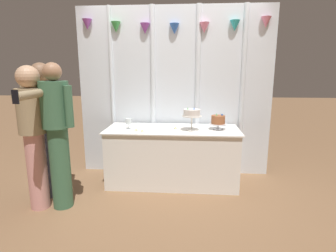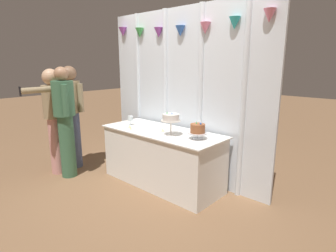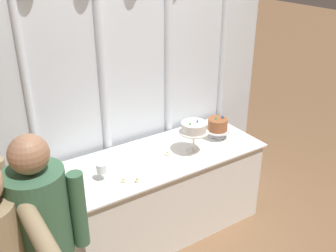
# 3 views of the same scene
# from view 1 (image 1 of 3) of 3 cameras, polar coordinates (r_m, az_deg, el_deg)

# --- Properties ---
(ground_plane) EXTENTS (24.00, 24.00, 0.00)m
(ground_plane) POSITION_cam_1_polar(r_m,az_deg,el_deg) (3.82, 0.81, -12.38)
(ground_plane) COLOR #846042
(draped_curtain) EXTENTS (2.83, 0.15, 2.45)m
(draped_curtain) POSITION_cam_1_polar(r_m,az_deg,el_deg) (4.02, 1.56, 7.67)
(draped_curtain) COLOR silver
(draped_curtain) RESTS_ON ground_plane
(cake_table) EXTENTS (1.79, 0.73, 0.78)m
(cake_table) POSITION_cam_1_polar(r_m,az_deg,el_deg) (3.77, 0.92, -6.34)
(cake_table) COLOR white
(cake_table) RESTS_ON ground_plane
(cake_display_nearleft) EXTENTS (0.25, 0.25, 0.31)m
(cake_display_nearleft) POSITION_cam_1_polar(r_m,az_deg,el_deg) (3.52, 5.05, 2.57)
(cake_display_nearleft) COLOR silver
(cake_display_nearleft) RESTS_ON cake_table
(cake_display_nearright) EXTENTS (0.24, 0.24, 0.22)m
(cake_display_nearright) POSITION_cam_1_polar(r_m,az_deg,el_deg) (3.66, 10.51, 1.12)
(cake_display_nearright) COLOR silver
(cake_display_nearright) RESTS_ON cake_table
(wine_glass) EXTENTS (0.08, 0.08, 0.14)m
(wine_glass) POSITION_cam_1_polar(r_m,az_deg,el_deg) (3.66, -8.33, 0.94)
(wine_glass) COLOR silver
(wine_glass) RESTS_ON cake_table
(tealight_far_left) EXTENTS (0.04, 0.04, 0.03)m
(tealight_far_left) POSITION_cam_1_polar(r_m,az_deg,el_deg) (3.54, -6.76, -0.92)
(tealight_far_left) COLOR beige
(tealight_far_left) RESTS_ON cake_table
(tealight_near_left) EXTENTS (0.04, 0.04, 0.03)m
(tealight_near_left) POSITION_cam_1_polar(r_m,az_deg,el_deg) (3.48, -5.48, -1.14)
(tealight_near_left) COLOR beige
(tealight_near_left) RESTS_ON cake_table
(tealight_near_right) EXTENTS (0.05, 0.05, 0.03)m
(tealight_near_right) POSITION_cam_1_polar(r_m,az_deg,el_deg) (3.64, 1.59, -0.50)
(tealight_near_right) COLOR beige
(tealight_near_right) RESTS_ON cake_table
(guest_man_dark_suit) EXTENTS (0.44, 0.38, 1.65)m
(guest_man_dark_suit) POSITION_cam_1_polar(r_m,az_deg,el_deg) (3.59, -24.46, 0.43)
(guest_man_dark_suit) COLOR #4C5675
(guest_man_dark_suit) RESTS_ON ground_plane
(guest_man_pink_jacket) EXTENTS (0.45, 0.39, 1.64)m
(guest_man_pink_jacket) POSITION_cam_1_polar(r_m,az_deg,el_deg) (3.22, -22.30, -0.86)
(guest_man_pink_jacket) COLOR #3D6B4C
(guest_man_pink_jacket) RESTS_ON ground_plane
(guest_girl_blue_dress) EXTENTS (0.43, 0.70, 1.61)m
(guest_girl_blue_dress) POSITION_cam_1_polar(r_m,az_deg,el_deg) (3.30, -26.58, -0.81)
(guest_girl_blue_dress) COLOR #D6938E
(guest_girl_blue_dress) RESTS_ON ground_plane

